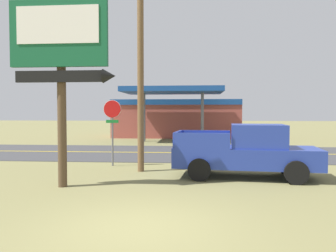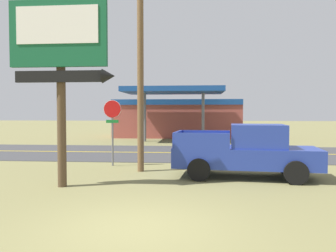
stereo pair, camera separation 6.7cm
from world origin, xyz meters
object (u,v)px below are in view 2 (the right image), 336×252
at_px(utility_pole, 140,44).
at_px(gas_station, 178,117).
at_px(motel_sign, 61,53).
at_px(stop_sign, 112,121).
at_px(pickup_blue_parked_on_lawn, 247,151).

xyz_separation_m(utility_pole, gas_station, (0.35, 19.72, -3.20)).
height_order(motel_sign, stop_sign, motel_sign).
distance_m(stop_sign, pickup_blue_parked_on_lawn, 6.12).
distance_m(utility_pole, gas_station, 19.98).
height_order(motel_sign, pickup_blue_parked_on_lawn, motel_sign).
xyz_separation_m(stop_sign, utility_pole, (1.49, -1.27, 3.11)).
height_order(gas_station, pickup_blue_parked_on_lawn, gas_station).
bearing_deg(utility_pole, motel_sign, -122.15).
distance_m(stop_sign, gas_station, 18.55).
bearing_deg(pickup_blue_parked_on_lawn, gas_station, 100.33).
xyz_separation_m(stop_sign, gas_station, (1.84, 18.45, -0.08)).
height_order(motel_sign, gas_station, motel_sign).
distance_m(motel_sign, pickup_blue_parked_on_lawn, 7.28).
bearing_deg(stop_sign, pickup_blue_parked_on_lawn, -21.56).
bearing_deg(motel_sign, stop_sign, 83.58).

